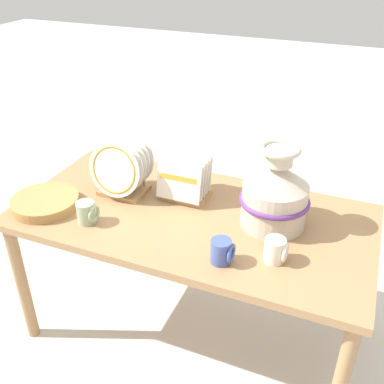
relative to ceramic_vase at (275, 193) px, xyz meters
The scene contains 9 objects.
ground_plane 0.91m from the ceramic_vase, 169.85° to the right, with size 14.00×14.00×0.00m, color beige.
display_table 0.41m from the ceramic_vase, 169.85° to the right, with size 1.54×0.79×0.69m.
ceramic_vase is the anchor object (origin of this frame).
dish_rack_round_plates 0.70m from the ceramic_vase, behind, with size 0.26×0.19×0.28m.
dish_rack_square_plates 0.43m from the ceramic_vase, behind, with size 0.21×0.18×0.23m.
wicker_charger_stack 1.01m from the ceramic_vase, 165.16° to the right, with size 0.30×0.30×0.04m.
mug_cobalt_glaze 0.35m from the ceramic_vase, 109.43° to the right, with size 0.09×0.08×0.09m.
mug_sage_glaze 0.78m from the ceramic_vase, 158.26° to the right, with size 0.09×0.08×0.09m.
mug_cream_glaze 0.27m from the ceramic_vase, 73.83° to the right, with size 0.09×0.08×0.09m.
Camera 1 is at (0.63, -1.51, 1.76)m, focal length 42.00 mm.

